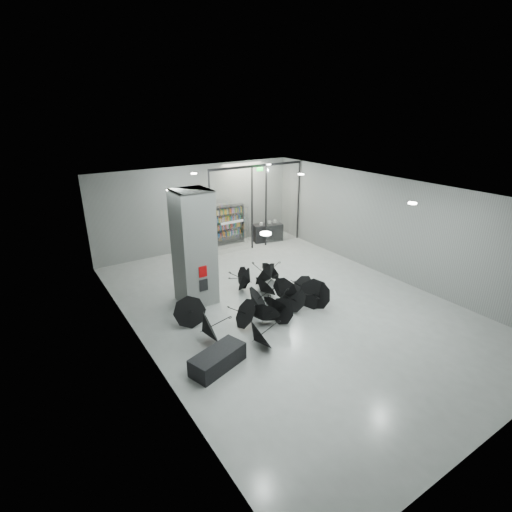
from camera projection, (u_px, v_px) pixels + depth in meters
room at (289, 227)px, 12.52m from camera, size 14.00×14.02×4.01m
column at (194, 248)px, 13.11m from camera, size 1.20×1.20×4.00m
fire_cabinet at (203, 272)px, 12.86m from camera, size 0.28×0.04×0.38m
info_panel at (204, 285)px, 13.04m from camera, size 0.30×0.03×0.42m
exit_sign at (260, 169)px, 17.51m from camera, size 0.30×0.06×0.15m
glass_partition at (257, 204)px, 18.26m from camera, size 5.06×0.08×4.00m
bench at (218, 359)px, 10.20m from camera, size 1.69×1.12×0.50m
bookshelf at (227, 225)px, 19.18m from camera, size 1.79×0.46×1.95m
shop_counter at (268, 232)px, 19.76m from camera, size 1.59×0.93×0.89m
umbrella_cluster at (266, 302)px, 13.05m from camera, size 5.46×4.66×1.30m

